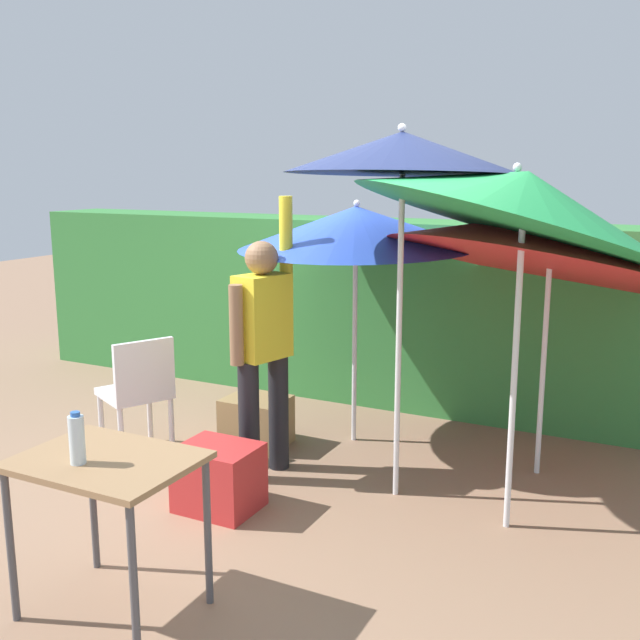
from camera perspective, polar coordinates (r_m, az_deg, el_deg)
name	(u,v)px	position (r m, az deg, el deg)	size (l,w,h in m)	color
ground_plane	(299,497)	(4.83, -1.65, -13.53)	(24.00, 24.00, 0.00)	#937056
hedge_row	(418,314)	(6.53, 7.60, 0.49)	(8.00, 0.70, 1.62)	#38843D
umbrella_rainbow	(402,154)	(4.45, 6.38, 12.68)	(1.40, 1.41, 2.32)	silver
umbrella_orange	(520,200)	(4.17, 15.22, 8.98)	(1.88, 1.81, 2.40)	silver
umbrella_yellow	(356,227)	(5.42, 2.82, 7.18)	(1.75, 1.75, 1.84)	silver
umbrella_navy	(545,240)	(5.04, 17.06, 5.92)	(2.12, 2.07, 2.12)	silver
person_vendor	(263,341)	(4.90, -4.44, -1.63)	(0.30, 0.56, 1.88)	black
chair_plastic	(138,389)	(5.44, -13.90, -5.22)	(0.59, 0.59, 0.89)	silver
cooler_box	(219,477)	(4.65, -7.84, -11.98)	(0.47, 0.39, 0.41)	red
crate_cardboard	(256,421)	(5.64, -4.95, -7.81)	(0.45, 0.40, 0.37)	#9E7A4C
folding_table	(107,478)	(3.56, -16.15, -11.65)	(0.80, 0.60, 0.77)	#4C4C51
bottle_water	(77,439)	(3.46, -18.31, -8.75)	(0.07, 0.07, 0.24)	silver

